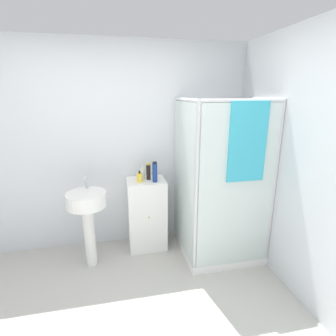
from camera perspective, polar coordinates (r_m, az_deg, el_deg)
name	(u,v)px	position (r m, az deg, el deg)	size (l,w,h in m)	color
wall_back	(112,148)	(3.28, -12.07, 4.18)	(6.40, 0.06, 2.50)	silver
shower_enclosure	(217,215)	(3.21, 10.57, -9.97)	(0.89, 0.92, 1.85)	white
vanity_cabinet	(147,214)	(3.34, -4.65, -9.88)	(0.46, 0.40, 0.89)	white
sink	(87,210)	(3.01, -17.16, -8.80)	(0.43, 0.43, 1.01)	white
soap_dispenser	(140,177)	(3.09, -6.21, -2.05)	(0.07, 0.07, 0.14)	yellow
shampoo_bottle_tall_black	(148,171)	(3.17, -4.29, -0.75)	(0.05, 0.05, 0.21)	black
shampoo_bottle_blue	(155,172)	(3.06, -2.88, -0.92)	(0.06, 0.06, 0.25)	navy
lotion_bottle_white	(143,173)	(3.19, -5.50, -1.12)	(0.05, 0.05, 0.18)	white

